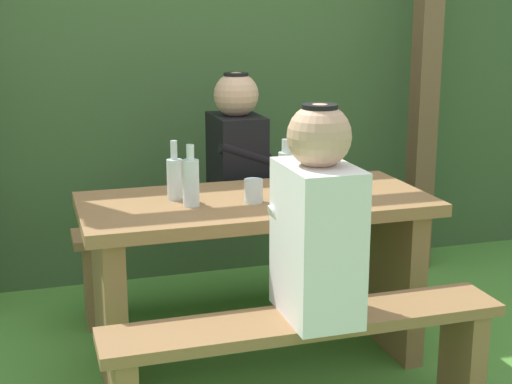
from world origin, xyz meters
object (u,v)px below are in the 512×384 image
cell_phone (351,199)px  bottle_center (191,181)px  drinking_glass (253,191)px  bottle_left (285,169)px  person_white_shirt (317,221)px  bottle_right (175,177)px  person_black_coat (237,155)px  bench_near (306,350)px  bench_far (221,247)px  picnic_table (256,251)px

cell_phone → bottle_center: bearing=-179.3°
cell_phone → drinking_glass: bearing=177.9°
bottle_left → bottle_center: bottle_center is taller
person_white_shirt → bottle_right: (-0.35, 0.66, 0.03)m
bottle_right → bottle_center: (0.04, -0.12, 0.01)m
person_black_coat → cell_phone: (0.27, -0.72, -0.06)m
bottle_center → bottle_left: bearing=17.0°
bench_near → bottle_left: 0.84m
bench_far → person_white_shirt: bearing=-88.4°
picnic_table → bottle_right: bearing=166.1°
bench_far → bottle_right: (-0.31, -0.50, 0.48)m
cell_phone → bench_near: bearing=-118.5°
bottle_right → person_white_shirt: bearing=-62.1°
person_white_shirt → bench_far: bearing=91.6°
bench_far → drinking_glass: drinking_glass is taller
bench_far → person_white_shirt: (0.03, -1.16, 0.46)m
bottle_left → bench_far: bearing=107.8°
bench_far → cell_phone: size_ratio=10.00×
picnic_table → bench_far: picnic_table is taller
picnic_table → bench_far: size_ratio=1.00×
bench_far → person_black_coat: 0.46m
picnic_table → drinking_glass: (-0.03, -0.06, 0.27)m
picnic_table → cell_phone: 0.44m
drinking_glass → cell_phone: bearing=-12.0°
bottle_left → cell_phone: bearing=-50.3°
person_white_shirt → cell_phone: person_white_shirt is taller
bottle_right → bottle_center: 0.12m
bench_far → drinking_glass: bearing=-92.6°
drinking_glass → bottle_left: bottle_left is taller
picnic_table → bottle_left: (0.16, 0.09, 0.31)m
person_white_shirt → bottle_right: person_white_shirt is taller
bench_near → bottle_left: size_ratio=6.49×
bottle_left → bottle_right: bearing=-178.3°
bench_near → person_black_coat: 1.25m
bottle_center → bottle_right: bearing=109.0°
person_black_coat → drinking_glass: person_black_coat is taller
bench_far → bottle_right: bearing=-121.9°
bench_near → person_white_shirt: bearing=5.8°
bottle_right → picnic_table: bearing=-13.9°
bench_near → drinking_glass: drinking_glass is taller
bottle_left → bottle_right: (-0.47, -0.01, -0.00)m
bench_near → person_black_coat: (0.08, 1.16, 0.46)m
person_white_shirt → cell_phone: (0.32, 0.44, -0.06)m
person_white_shirt → bottle_center: 0.62m
bench_near → person_black_coat: person_black_coat is taller
bench_near → person_black_coat: size_ratio=1.95×
person_black_coat → bottle_right: size_ratio=3.04×
bottle_left → bottle_center: size_ratio=0.90×
picnic_table → bottle_center: bearing=-171.8°
bench_near → bottle_right: (-0.31, 0.66, 0.48)m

